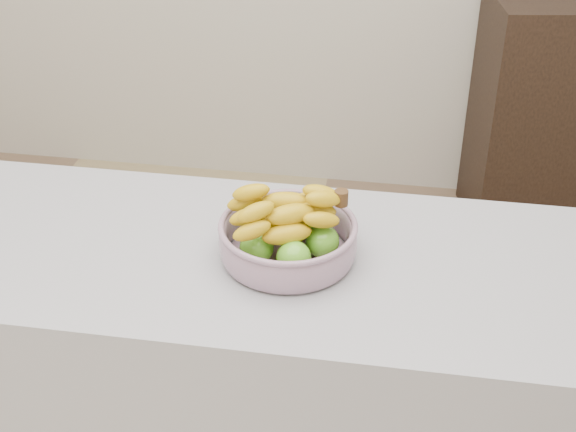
# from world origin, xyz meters

# --- Properties ---
(counter) EXTENTS (2.00, 0.60, 0.90)m
(counter) POSITION_xyz_m (0.00, 0.07, 0.45)
(counter) COLOR #9F9EA7
(counter) RESTS_ON ground
(cabinet) EXTENTS (0.60, 0.51, 0.98)m
(cabinet) POSITION_xyz_m (0.90, 1.78, 0.49)
(cabinet) COLOR black
(cabinet) RESTS_ON ground
(fruit_bowl) EXTENTS (0.29, 0.29, 0.15)m
(fruit_bowl) POSITION_xyz_m (0.13, 0.07, 0.95)
(fruit_bowl) COLOR #9EACBE
(fruit_bowl) RESTS_ON counter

